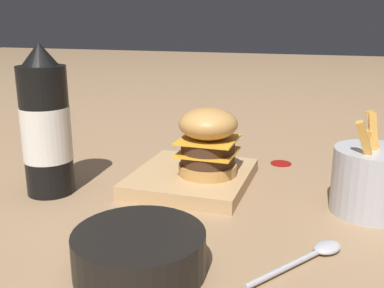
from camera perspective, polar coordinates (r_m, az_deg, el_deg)
name	(u,v)px	position (r m, az deg, el deg)	size (l,w,h in m)	color
ground_plane	(228,186)	(0.79, 4.56, -5.34)	(6.00, 6.00, 0.00)	#9E7A56
serving_board	(192,178)	(0.79, 0.00, -4.32)	(0.22, 0.19, 0.02)	tan
burger	(208,141)	(0.76, 2.04, 0.36)	(0.10, 0.10, 0.11)	tan
ketchup_bottle	(46,127)	(0.76, -18.06, 2.04)	(0.08, 0.08, 0.25)	black
fries_basket	(372,180)	(0.72, 21.91, -4.27)	(0.12, 0.12, 0.15)	#B7B7BC
side_bowl	(139,251)	(0.53, -6.70, -13.38)	(0.15, 0.15, 0.05)	black
spoon	(315,253)	(0.58, 15.30, -13.25)	(0.14, 0.11, 0.01)	#B2B2B7
ketchup_puddle	(281,163)	(0.92, 11.23, -2.39)	(0.04, 0.04, 0.00)	#9E140F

